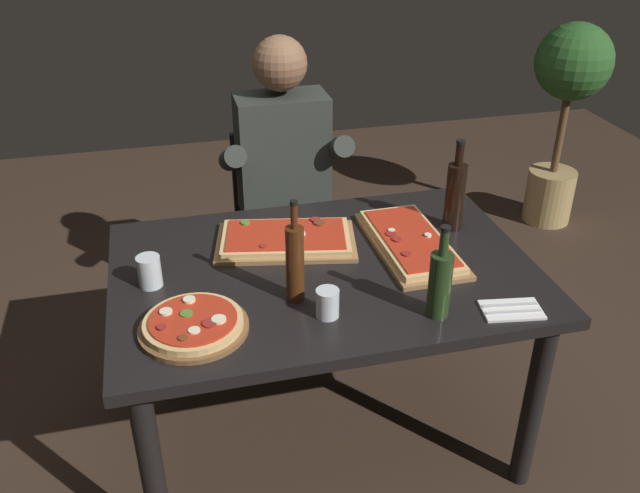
% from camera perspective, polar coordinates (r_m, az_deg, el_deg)
% --- Properties ---
extents(ground_plane, '(6.40, 6.40, 0.00)m').
position_cam_1_polar(ground_plane, '(2.73, 0.26, -15.08)').
color(ground_plane, '#38281E').
extents(dining_table, '(1.40, 0.96, 0.74)m').
position_cam_1_polar(dining_table, '(2.32, 0.30, -3.72)').
color(dining_table, black).
rests_on(dining_table, ground_plane).
extents(pizza_rectangular_front, '(0.53, 0.38, 0.05)m').
position_cam_1_polar(pizza_rectangular_front, '(2.39, -2.87, 0.62)').
color(pizza_rectangular_front, olive).
rests_on(pizza_rectangular_front, dining_table).
extents(pizza_rectangular_left, '(0.26, 0.53, 0.05)m').
position_cam_1_polar(pizza_rectangular_left, '(2.39, 7.63, 0.37)').
color(pizza_rectangular_left, olive).
rests_on(pizza_rectangular_left, dining_table).
extents(pizza_round_far, '(0.32, 0.32, 0.05)m').
position_cam_1_polar(pizza_round_far, '(2.00, -10.59, -6.49)').
color(pizza_round_far, brown).
rests_on(pizza_round_far, dining_table).
extents(wine_bottle_dark, '(0.06, 0.06, 0.34)m').
position_cam_1_polar(wine_bottle_dark, '(2.04, -2.12, -1.31)').
color(wine_bottle_dark, '#47230F').
rests_on(wine_bottle_dark, dining_table).
extents(oil_bottle_amber, '(0.07, 0.07, 0.30)m').
position_cam_1_polar(oil_bottle_amber, '(2.01, 10.06, -2.98)').
color(oil_bottle_amber, '#233819').
rests_on(oil_bottle_amber, dining_table).
extents(vinegar_bottle_green, '(0.07, 0.07, 0.34)m').
position_cam_1_polar(vinegar_bottle_green, '(2.49, 11.31, 4.31)').
color(vinegar_bottle_green, black).
rests_on(vinegar_bottle_green, dining_table).
extents(tumbler_near_camera, '(0.08, 0.08, 0.10)m').
position_cam_1_polar(tumbler_near_camera, '(2.21, -14.16, -2.05)').
color(tumbler_near_camera, silver).
rests_on(tumbler_near_camera, dining_table).
extents(tumbler_far_side, '(0.07, 0.07, 0.09)m').
position_cam_1_polar(tumbler_far_side, '(2.01, 0.63, -4.92)').
color(tumbler_far_side, silver).
rests_on(tumbler_far_side, dining_table).
extents(napkin_cutlery_set, '(0.19, 0.14, 0.01)m').
position_cam_1_polar(napkin_cutlery_set, '(2.13, 15.82, -5.15)').
color(napkin_cutlery_set, white).
rests_on(napkin_cutlery_set, dining_table).
extents(diner_chair, '(0.44, 0.44, 0.87)m').
position_cam_1_polar(diner_chair, '(3.12, -3.27, 2.35)').
color(diner_chair, black).
rests_on(diner_chair, ground_plane).
extents(seated_diner, '(0.53, 0.41, 1.33)m').
position_cam_1_polar(seated_diner, '(2.90, -2.95, 5.77)').
color(seated_diner, '#23232D').
rests_on(seated_diner, ground_plane).
extents(potted_plant_corner, '(0.42, 0.42, 1.18)m').
position_cam_1_polar(potted_plant_corner, '(4.11, 20.07, 11.60)').
color(potted_plant_corner, tan).
rests_on(potted_plant_corner, ground_plane).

